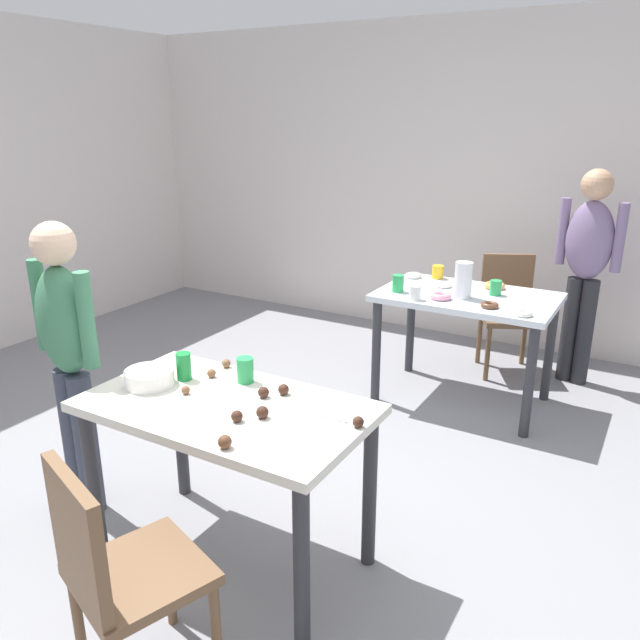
% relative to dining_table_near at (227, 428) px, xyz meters
% --- Properties ---
extents(ground_plane, '(6.40, 6.40, 0.00)m').
position_rel_dining_table_near_xyz_m(ground_plane, '(-0.10, 0.17, -0.64)').
color(ground_plane, gray).
extents(wall_back, '(6.40, 0.10, 2.60)m').
position_rel_dining_table_near_xyz_m(wall_back, '(-0.10, 3.37, 0.66)').
color(wall_back, silver).
rests_on(wall_back, ground_plane).
extents(dining_table_near, '(1.17, 0.66, 0.75)m').
position_rel_dining_table_near_xyz_m(dining_table_near, '(0.00, 0.00, 0.00)').
color(dining_table_near, silver).
rests_on(dining_table_near, ground_plane).
extents(dining_table_far, '(1.12, 0.72, 0.75)m').
position_rel_dining_table_near_xyz_m(dining_table_far, '(0.36, 2.05, 0.00)').
color(dining_table_far, silver).
rests_on(dining_table_far, ground_plane).
extents(chair_near_table, '(0.51, 0.51, 0.87)m').
position_rel_dining_table_near_xyz_m(chair_near_table, '(0.10, -0.70, -0.14)').
color(chair_near_table, brown).
rests_on(chair_near_table, ground_plane).
extents(chair_far_table, '(0.54, 0.54, 0.87)m').
position_rel_dining_table_near_xyz_m(chair_far_table, '(0.46, 2.76, -0.14)').
color(chair_far_table, brown).
rests_on(chair_far_table, ground_plane).
extents(person_girl_near, '(0.46, 0.24, 1.43)m').
position_rel_dining_table_near_xyz_m(person_girl_near, '(-0.87, -0.06, 0.21)').
color(person_girl_near, '#383D4C').
rests_on(person_girl_near, ground_plane).
extents(person_adult_far, '(0.45, 0.26, 1.52)m').
position_rel_dining_table_near_xyz_m(person_adult_far, '(0.96, 2.78, 0.27)').
color(person_adult_far, '#28282D').
rests_on(person_adult_far, ground_plane).
extents(mixing_bowl, '(0.21, 0.21, 0.07)m').
position_rel_dining_table_near_xyz_m(mixing_bowl, '(-0.39, -0.02, 0.15)').
color(mixing_bowl, white).
rests_on(mixing_bowl, dining_table_near).
extents(soda_can, '(0.07, 0.07, 0.12)m').
position_rel_dining_table_near_xyz_m(soda_can, '(-0.31, 0.10, 0.17)').
color(soda_can, '#198438').
rests_on(soda_can, dining_table_near).
extents(fork_near, '(0.17, 0.02, 0.01)m').
position_rel_dining_table_near_xyz_m(fork_near, '(0.42, 0.10, 0.12)').
color(fork_near, silver).
rests_on(fork_near, dining_table_near).
extents(cup_near_0, '(0.07, 0.07, 0.11)m').
position_rel_dining_table_near_xyz_m(cup_near_0, '(-0.06, 0.21, 0.17)').
color(cup_near_0, green).
rests_on(cup_near_0, dining_table_near).
extents(cake_ball_0, '(0.05, 0.05, 0.05)m').
position_rel_dining_table_near_xyz_m(cake_ball_0, '(0.22, -0.28, 0.14)').
color(cake_ball_0, brown).
rests_on(cake_ball_0, dining_table_near).
extents(cake_ball_1, '(0.04, 0.04, 0.04)m').
position_rel_dining_table_near_xyz_m(cake_ball_1, '(-0.23, 0.30, 0.13)').
color(cake_ball_1, brown).
rests_on(cake_ball_1, dining_table_near).
extents(cake_ball_2, '(0.04, 0.04, 0.04)m').
position_rel_dining_table_near_xyz_m(cake_ball_2, '(-0.22, 0.18, 0.13)').
color(cake_ball_2, brown).
rests_on(cake_ball_2, dining_table_near).
extents(cake_ball_3, '(0.05, 0.05, 0.05)m').
position_rel_dining_table_near_xyz_m(cake_ball_3, '(0.16, 0.19, 0.14)').
color(cake_ball_3, '#3D2319').
rests_on(cake_ball_3, dining_table_near).
extents(cake_ball_4, '(0.05, 0.05, 0.05)m').
position_rel_dining_table_near_xyz_m(cake_ball_4, '(0.20, -0.03, 0.14)').
color(cake_ball_4, '#3D2319').
rests_on(cake_ball_4, dining_table_near).
extents(cake_ball_5, '(0.04, 0.04, 0.04)m').
position_rel_dining_table_near_xyz_m(cake_ball_5, '(-0.20, -0.01, 0.13)').
color(cake_ball_5, brown).
rests_on(cake_ball_5, dining_table_near).
extents(cake_ball_6, '(0.05, 0.05, 0.05)m').
position_rel_dining_table_near_xyz_m(cake_ball_6, '(0.14, -0.10, 0.14)').
color(cake_ball_6, '#3D2319').
rests_on(cake_ball_6, dining_table_near).
extents(cake_ball_7, '(0.04, 0.04, 0.04)m').
position_rel_dining_table_near_xyz_m(cake_ball_7, '(0.56, 0.09, 0.13)').
color(cake_ball_7, '#3D2319').
rests_on(cake_ball_7, dining_table_near).
extents(cake_ball_8, '(0.05, 0.05, 0.05)m').
position_rel_dining_table_near_xyz_m(cake_ball_8, '(0.10, 0.12, 0.14)').
color(cake_ball_8, '#3D2319').
rests_on(cake_ball_8, dining_table_near).
extents(pitcher_far, '(0.11, 0.11, 0.23)m').
position_rel_dining_table_near_xyz_m(pitcher_far, '(0.35, 1.96, 0.23)').
color(pitcher_far, white).
rests_on(pitcher_far, dining_table_far).
extents(cup_far_0, '(0.07, 0.07, 0.10)m').
position_rel_dining_table_near_xyz_m(cup_far_0, '(0.51, 2.13, 0.16)').
color(cup_far_0, green).
rests_on(cup_far_0, dining_table_far).
extents(cup_far_1, '(0.08, 0.08, 0.09)m').
position_rel_dining_table_near_xyz_m(cup_far_1, '(0.04, 2.35, 0.16)').
color(cup_far_1, yellow).
rests_on(cup_far_1, dining_table_far).
extents(cup_far_2, '(0.08, 0.08, 0.11)m').
position_rel_dining_table_near_xyz_m(cup_far_2, '(-0.06, 1.88, 0.17)').
color(cup_far_2, green).
rests_on(cup_far_2, dining_table_far).
extents(cup_far_3, '(0.07, 0.07, 0.09)m').
position_rel_dining_table_near_xyz_m(cup_far_3, '(0.11, 1.77, 0.16)').
color(cup_far_3, white).
rests_on(cup_far_3, dining_table_far).
extents(donut_far_0, '(0.10, 0.10, 0.03)m').
position_rel_dining_table_near_xyz_m(donut_far_0, '(0.16, 2.15, 0.13)').
color(donut_far_0, white).
rests_on(donut_far_0, dining_table_far).
extents(donut_far_1, '(0.14, 0.14, 0.04)m').
position_rel_dining_table_near_xyz_m(donut_far_1, '(0.47, 2.28, 0.13)').
color(donut_far_1, gold).
rests_on(donut_far_1, dining_table_far).
extents(donut_far_2, '(0.10, 0.10, 0.03)m').
position_rel_dining_table_near_xyz_m(donut_far_2, '(0.77, 1.77, 0.13)').
color(donut_far_2, white).
rests_on(donut_far_2, dining_table_far).
extents(donut_far_3, '(0.11, 0.11, 0.03)m').
position_rel_dining_table_near_xyz_m(donut_far_3, '(-0.11, 2.28, 0.13)').
color(donut_far_3, white).
rests_on(donut_far_3, dining_table_far).
extents(donut_far_4, '(0.11, 0.11, 0.03)m').
position_rel_dining_table_near_xyz_m(donut_far_4, '(0.56, 1.84, 0.13)').
color(donut_far_4, brown).
rests_on(donut_far_4, dining_table_far).
extents(donut_far_5, '(0.14, 0.14, 0.04)m').
position_rel_dining_table_near_xyz_m(donut_far_5, '(0.24, 1.86, 0.13)').
color(donut_far_5, pink).
rests_on(donut_far_5, dining_table_far).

